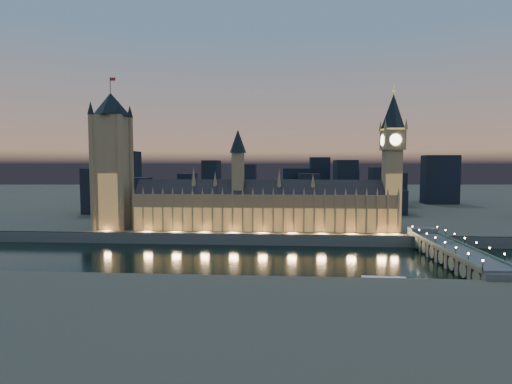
# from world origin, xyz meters

# --- Properties ---
(ground_plane) EXTENTS (2000.00, 2000.00, 0.00)m
(ground_plane) POSITION_xyz_m (0.00, 0.00, 0.00)
(ground_plane) COLOR black
(ground_plane) RESTS_ON ground
(north_bank) EXTENTS (2000.00, 960.00, 8.00)m
(north_bank) POSITION_xyz_m (0.00, 520.00, 4.00)
(north_bank) COLOR #3C433B
(north_bank) RESTS_ON ground
(embankment_wall) EXTENTS (2000.00, 2.50, 8.00)m
(embankment_wall) POSITION_xyz_m (0.00, 41.00, 4.00)
(embankment_wall) COLOR #4B5056
(embankment_wall) RESTS_ON ground
(palace_of_westminster) EXTENTS (202.00, 21.87, 78.00)m
(palace_of_westminster) POSITION_xyz_m (9.58, 61.74, 26.37)
(palace_of_westminster) COLOR #8B8358
(palace_of_westminster) RESTS_ON north_bank
(victoria_tower) EXTENTS (31.68, 31.68, 119.05)m
(victoria_tower) POSITION_xyz_m (-110.00, 61.92, 67.03)
(victoria_tower) COLOR #8B8358
(victoria_tower) RESTS_ON north_bank
(elizabeth_tower) EXTENTS (18.00, 18.00, 110.36)m
(elizabeth_tower) POSITION_xyz_m (108.00, 61.92, 69.56)
(elizabeth_tower) COLOR #8B8358
(elizabeth_tower) RESTS_ON north_bank
(westminster_bridge) EXTENTS (18.23, 113.00, 15.90)m
(westminster_bridge) POSITION_xyz_m (125.79, -3.45, 5.99)
(westminster_bridge) COLOR #4B5056
(westminster_bridge) RESTS_ON ground
(river_boat) EXTENTS (39.98, 11.11, 4.50)m
(river_boat) POSITION_xyz_m (74.40, -54.30, 1.56)
(river_boat) COLOR #4B5056
(river_boat) RESTS_ON ground
(city_backdrop) EXTENTS (486.13, 215.63, 68.98)m
(city_backdrop) POSITION_xyz_m (39.18, 245.30, 30.12)
(city_backdrop) COLOR black
(city_backdrop) RESTS_ON north_bank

